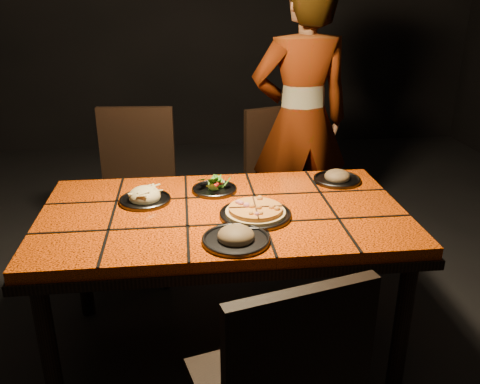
{
  "coord_description": "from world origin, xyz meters",
  "views": [
    {
      "loc": [
        -0.16,
        -2.05,
        1.67
      ],
      "look_at": [
        0.08,
        0.03,
        0.82
      ],
      "focal_mm": 38.0,
      "sensor_mm": 36.0,
      "label": 1
    }
  ],
  "objects": [
    {
      "name": "room_shell",
      "position": [
        0.0,
        0.0,
        1.5
      ],
      "size": [
        6.04,
        7.04,
        3.08
      ],
      "color": "black",
      "rests_on": "ground"
    },
    {
      "name": "dining_table",
      "position": [
        0.0,
        0.0,
        0.67
      ],
      "size": [
        1.62,
        0.92,
        0.75
      ],
      "color": "#E04807",
      "rests_on": "ground"
    },
    {
      "name": "chair_far_left",
      "position": [
        -0.46,
        0.87,
        0.57
      ],
      "size": [
        0.49,
        0.49,
        1.0
      ],
      "rotation": [
        0.0,
        0.0,
        -0.09
      ],
      "color": "black",
      "rests_on": "ground"
    },
    {
      "name": "chair_far_right",
      "position": [
        0.46,
        1.01,
        0.55
      ],
      "size": [
        0.55,
        0.55,
        0.95
      ],
      "rotation": [
        0.0,
        0.0,
        0.33
      ],
      "color": "black",
      "rests_on": "ground"
    },
    {
      "name": "diner",
      "position": [
        0.58,
        1.03,
        0.88
      ],
      "size": [
        0.67,
        0.47,
        1.75
      ],
      "primitive_type": "imported",
      "rotation": [
        0.0,
        0.0,
        3.23
      ],
      "color": "brown",
      "rests_on": "ground"
    },
    {
      "name": "plate_pizza",
      "position": [
        0.13,
        -0.09,
        0.77
      ],
      "size": [
        0.31,
        0.31,
        0.04
      ],
      "color": "#3A3A3F",
      "rests_on": "dining_table"
    },
    {
      "name": "plate_pasta",
      "position": [
        -0.35,
        0.13,
        0.77
      ],
      "size": [
        0.24,
        0.24,
        0.08
      ],
      "color": "#3A3A3F",
      "rests_on": "dining_table"
    },
    {
      "name": "plate_salad",
      "position": [
        -0.02,
        0.22,
        0.78
      ],
      "size": [
        0.22,
        0.22,
        0.07
      ],
      "color": "#3A3A3F",
      "rests_on": "dining_table"
    },
    {
      "name": "plate_mushroom_a",
      "position": [
        0.02,
        -0.31,
        0.77
      ],
      "size": [
        0.27,
        0.27,
        0.09
      ],
      "color": "#3A3A3F",
      "rests_on": "dining_table"
    },
    {
      "name": "plate_mushroom_b",
      "position": [
        0.6,
        0.29,
        0.77
      ],
      "size": [
        0.24,
        0.24,
        0.08
      ],
      "color": "#3A3A3F",
      "rests_on": "dining_table"
    }
  ]
}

